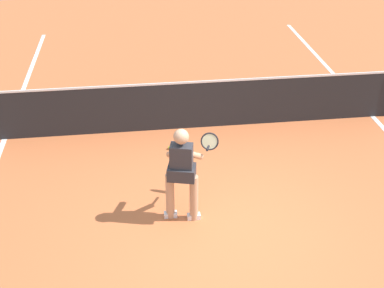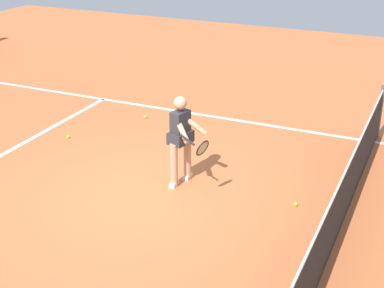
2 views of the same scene
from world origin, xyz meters
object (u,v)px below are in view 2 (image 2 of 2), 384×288
at_px(tennis_player, 182,137).
at_px(tennis_ball_near, 145,117).
at_px(tennis_ball_far, 68,137).
at_px(tennis_ball_mid, 296,204).

bearing_deg(tennis_player, tennis_ball_near, -140.18).
bearing_deg(tennis_ball_far, tennis_ball_mid, 80.87).
bearing_deg(tennis_ball_near, tennis_player, 39.82).
xyz_separation_m(tennis_ball_near, tennis_ball_far, (1.65, -0.88, 0.00)).
distance_m(tennis_ball_near, tennis_ball_far, 1.87).
relative_size(tennis_player, tennis_ball_mid, 23.48).
distance_m(tennis_player, tennis_ball_mid, 2.14).
bearing_deg(tennis_ball_mid, tennis_ball_near, -121.13).
bearing_deg(tennis_ball_far, tennis_ball_near, 151.97).
relative_size(tennis_ball_near, tennis_ball_far, 1.00).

